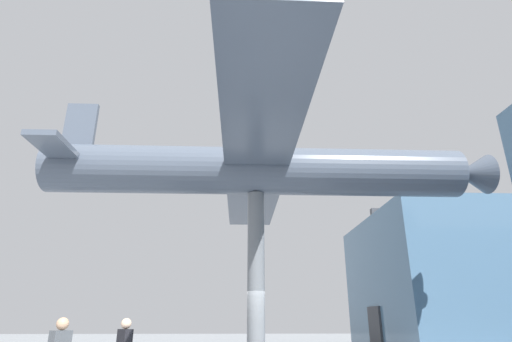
# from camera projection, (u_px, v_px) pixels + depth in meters

# --- Properties ---
(glass_pavilion_left) EXTENTS (10.29, 14.07, 7.62)m
(glass_pavilion_left) POSITION_uv_depth(u_px,v_px,m) (498.00, 283.00, 21.73)
(glass_pavilion_left) COLOR slate
(glass_pavilion_left) RESTS_ON ground_plane
(support_pylon_central) EXTENTS (0.56, 0.56, 5.75)m
(support_pylon_central) POSITION_uv_depth(u_px,v_px,m) (256.00, 279.00, 12.83)
(support_pylon_central) COLOR slate
(support_pylon_central) RESTS_ON ground_plane
(suspended_airplane) EXTENTS (16.35, 16.05, 3.37)m
(suspended_airplane) POSITION_uv_depth(u_px,v_px,m) (262.00, 171.00, 14.14)
(suspended_airplane) COLOR #4C5666
(suspended_airplane) RESTS_ON support_pylon_central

